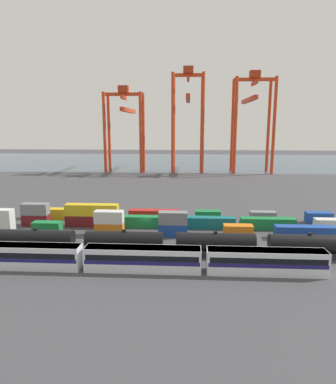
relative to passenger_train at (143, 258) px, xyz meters
name	(u,v)px	position (x,y,z in m)	size (l,w,h in m)	color
ground_plane	(161,194)	(-2.27, 63.14, -2.14)	(420.00, 420.00, 0.00)	#424247
harbour_water	(174,161)	(-2.27, 169.71, -2.14)	(400.00, 110.00, 0.01)	#384C60
passenger_train	(143,258)	(0.00, 0.00, 0.00)	(57.34, 3.14, 3.90)	silver
freight_tank_row	(170,243)	(3.87, 7.19, 0.02)	(63.06, 3.07, 4.53)	#232326
shipping_container_2	(47,228)	(-23.08, 17.91, -0.84)	(6.04, 2.44, 2.60)	#197538
shipping_container_3	(109,229)	(-9.53, 17.91, -0.84)	(6.04, 2.44, 2.60)	orange
shipping_container_4	(109,217)	(-9.53, 17.91, 1.76)	(6.04, 2.44, 2.60)	silver
shipping_container_5	(173,230)	(4.02, 17.91, -0.84)	(6.04, 2.44, 2.60)	#1C4299
shipping_container_6	(173,218)	(4.02, 17.91, 1.76)	(6.04, 2.44, 2.60)	slate
shipping_container_7	(238,231)	(17.57, 17.91, -0.84)	(6.04, 2.44, 2.60)	orange
shipping_container_8	(304,232)	(31.12, 17.91, -0.84)	(12.10, 2.44, 2.60)	#1C4299
shipping_container_9	(36,220)	(-28.15, 23.83, -0.84)	(6.04, 2.44, 2.60)	maroon
shipping_container_10	(35,209)	(-28.15, 23.83, 1.76)	(6.04, 2.44, 2.60)	slate
shipping_container_11	(92,221)	(-14.87, 23.83, -0.84)	(12.10, 2.44, 2.60)	maroon
shipping_container_12	(92,210)	(-14.87, 23.83, 1.76)	(12.10, 2.44, 2.60)	gold
shipping_container_13	(150,222)	(-1.60, 23.83, -0.84)	(12.10, 2.44, 2.60)	#197538
shipping_container_14	(208,223)	(11.68, 23.83, -0.84)	(12.10, 2.44, 2.60)	#146066
shipping_container_15	(268,224)	(24.95, 23.83, -0.84)	(12.10, 2.44, 2.60)	#197538
shipping_container_16	(329,225)	(38.23, 23.83, -0.84)	(6.04, 2.44, 2.60)	silver
shipping_container_18	(49,213)	(-27.60, 29.75, -0.84)	(12.10, 2.44, 2.60)	gold
shipping_container_19	(101,214)	(-14.43, 29.75, -0.84)	(6.04, 2.44, 2.60)	#197538
shipping_container_20	(154,215)	(-1.26, 29.75, -0.84)	(12.10, 2.44, 2.60)	#AD211C
shipping_container_21	(208,216)	(11.91, 29.75, -0.84)	(6.04, 2.44, 2.60)	#197538
shipping_container_22	(263,217)	(25.08, 29.75, -0.84)	(6.04, 2.44, 2.60)	slate
shipping_container_23	(319,218)	(38.25, 29.75, -0.84)	(6.04, 2.44, 2.60)	#1C4299
gantry_crane_west	(125,119)	(-24.62, 122.63, 23.55)	(19.14, 37.19, 41.59)	red
gantry_crane_central	(188,110)	(6.57, 122.58, 28.16)	(15.71, 39.23, 50.19)	red
gantry_crane_east	(252,111)	(37.77, 122.54, 27.32)	(19.38, 39.21, 48.00)	red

